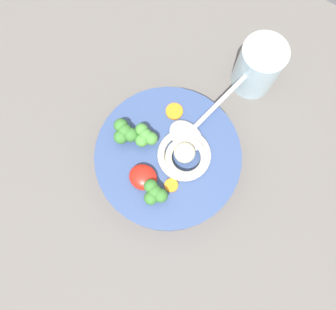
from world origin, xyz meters
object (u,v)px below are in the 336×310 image
noodle_pile (185,155)px  soup_spoon (192,130)px  soup_bowl (168,159)px  drinking_glass (258,67)px

noodle_pile → soup_spoon: size_ratio=0.53×
noodle_pile → soup_spoon: 4.42cm
soup_bowl → drinking_glass: bearing=77.7°
soup_bowl → soup_spoon: size_ratio=1.34×
soup_spoon → drinking_glass: drinking_glass is taller
soup_spoon → drinking_glass: (3.60, 16.22, -1.69)cm
soup_bowl → noodle_pile: (2.36, 1.15, 4.08)cm
drinking_glass → soup_bowl: bearing=-102.3°
soup_bowl → soup_spoon: bearing=78.1°
noodle_pile → drinking_glass: size_ratio=0.91×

